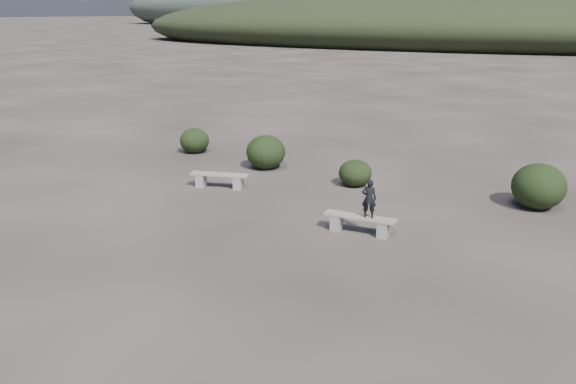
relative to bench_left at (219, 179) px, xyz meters
The scene contains 8 objects.
ground 6.63m from the bench_left, 60.98° to the right, with size 1200.00×1200.00×0.00m, color black.
bench_left is the anchor object (origin of this frame).
bench_right 5.65m from the bench_left, 14.75° to the right, with size 1.89×0.56×0.47m.
seated_person 5.90m from the bench_left, 14.02° to the right, with size 0.37×0.24×1.01m, color black.
shrub_b 2.80m from the bench_left, 88.63° to the left, with size 1.42×1.42×1.22m, color black.
shrub_c 4.43m from the bench_left, 32.29° to the left, with size 1.09×1.09×0.87m, color black.
shrub_d 9.66m from the bench_left, 17.54° to the left, with size 1.51×1.51×1.32m, color black.
shrub_f 5.05m from the bench_left, 137.24° to the left, with size 1.18×1.18×1.00m, color black.
Camera 1 is at (7.23, -8.29, 5.44)m, focal length 35.00 mm.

